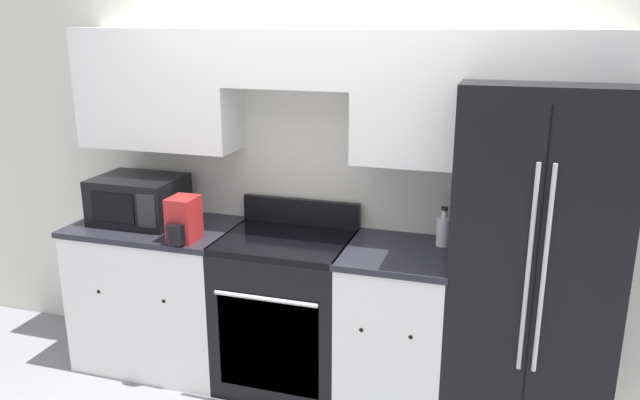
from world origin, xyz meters
TOP-DOWN VIEW (x-y plane):
  - wall_back at (0.01, 0.59)m, footprint 8.00×0.39m
  - lower_cabinets_left at (-1.08, 0.31)m, footprint 1.01×0.64m
  - lower_cabinets_right at (0.45, 0.31)m, footprint 0.61×0.64m
  - oven_range at (-0.21, 0.31)m, footprint 0.75×0.65m
  - refrigerator at (1.16, 0.35)m, footprint 0.82×0.73m
  - microwave at (-1.19, 0.34)m, footprint 0.52×0.42m
  - bottle at (0.68, 0.46)m, footprint 0.08×0.08m
  - coffee_maker at (-0.75, 0.09)m, footprint 0.15×0.24m

SIDE VIEW (x-z plane):
  - lower_cabinets_left at x=-1.08m, z-range 0.00..0.94m
  - lower_cabinets_right at x=0.45m, z-range 0.00..0.94m
  - oven_range at x=-0.21m, z-range -0.07..1.02m
  - refrigerator at x=1.16m, z-range 0.00..1.88m
  - bottle at x=0.68m, z-range 0.91..1.14m
  - coffee_maker at x=-0.75m, z-range 0.93..1.19m
  - microwave at x=-1.19m, z-range 0.94..1.22m
  - wall_back at x=0.01m, z-range 0.16..2.76m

